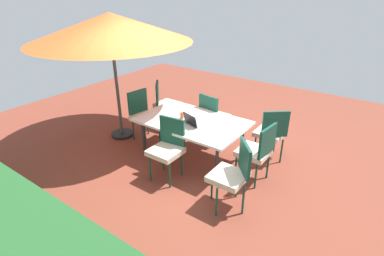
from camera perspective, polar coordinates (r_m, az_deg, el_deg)
name	(u,v)px	position (r m, az deg, el deg)	size (l,w,h in m)	color
ground_plane	(192,157)	(5.44, 0.00, -5.59)	(10.00, 10.00, 0.02)	brown
hedge_row	(18,243)	(3.64, -30.09, -18.35)	(6.30, 0.65, 0.99)	#235628
dining_table	(192,123)	(5.12, 0.00, 0.98)	(1.82, 1.15, 0.72)	silver
patio_umbrella	(110,28)	(5.72, -15.26, 17.91)	(2.92, 2.92, 2.38)	#4C4C4C
chair_north	(168,146)	(4.66, -4.66, -3.48)	(0.47, 0.48, 0.98)	beige
chair_east	(143,113)	(5.89, -9.26, 2.77)	(0.49, 0.48, 0.98)	beige
chair_southwest	(271,131)	(5.28, 14.81, -0.61)	(0.58, 0.58, 0.98)	beige
chair_southeast	(165,102)	(6.39, -5.18, 4.90)	(0.58, 0.58, 0.98)	beige
chair_west	(257,150)	(4.66, 12.29, -4.06)	(0.48, 0.47, 0.98)	beige
chair_south	(213,115)	(5.74, 4.04, 2.41)	(0.48, 0.49, 0.98)	beige
chair_northwest	(233,173)	(4.08, 7.77, -8.39)	(0.59, 0.59, 0.98)	beige
laptop	(193,122)	(4.91, 0.27, 1.06)	(0.38, 0.33, 0.21)	gray
cup	(182,116)	(5.15, -1.93, 2.38)	(0.06, 0.06, 0.11)	#CC4C33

